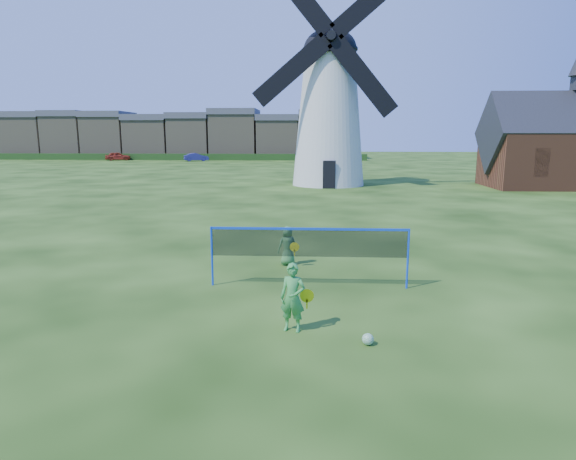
{
  "coord_description": "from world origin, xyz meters",
  "views": [
    {
      "loc": [
        0.85,
        -11.52,
        3.83
      ],
      "look_at": [
        0.2,
        0.5,
        1.5
      ],
      "focal_mm": 30.43,
      "sensor_mm": 36.0,
      "label": 1
    }
  ],
  "objects_px": {
    "chapel": "(573,147)",
    "player_boy": "(288,246)",
    "car_right": "(196,157)",
    "play_ball": "(368,339)",
    "windmill": "(329,109)",
    "badminton_net": "(309,244)",
    "car_left": "(118,156)",
    "player_girl": "(293,298)"
  },
  "relations": [
    {
      "from": "chapel",
      "to": "player_boy",
      "type": "bearing_deg",
      "value": -130.32
    },
    {
      "from": "car_right",
      "to": "play_ball",
      "type": "bearing_deg",
      "value": 176.52
    },
    {
      "from": "windmill",
      "to": "badminton_net",
      "type": "xyz_separation_m",
      "value": [
        -1.19,
        -26.58,
        -4.73
      ]
    },
    {
      "from": "windmill",
      "to": "badminton_net",
      "type": "relative_size",
      "value": 3.26
    },
    {
      "from": "car_left",
      "to": "car_right",
      "type": "distance_m",
      "value": 13.01
    },
    {
      "from": "badminton_net",
      "to": "player_girl",
      "type": "xyz_separation_m",
      "value": [
        -0.28,
        -2.91,
        -0.45
      ]
    },
    {
      "from": "chapel",
      "to": "car_left",
      "type": "xyz_separation_m",
      "value": [
        -50.11,
        38.12,
        -2.35
      ]
    },
    {
      "from": "chapel",
      "to": "play_ball",
      "type": "relative_size",
      "value": 57.37
    },
    {
      "from": "windmill",
      "to": "play_ball",
      "type": "distance_m",
      "value": 30.63
    },
    {
      "from": "chapel",
      "to": "badminton_net",
      "type": "relative_size",
      "value": 2.5
    },
    {
      "from": "player_girl",
      "to": "car_left",
      "type": "distance_m",
      "value": 73.34
    },
    {
      "from": "player_girl",
      "to": "car_right",
      "type": "distance_m",
      "value": 67.33
    },
    {
      "from": "chapel",
      "to": "car_right",
      "type": "height_order",
      "value": "chapel"
    },
    {
      "from": "chapel",
      "to": "player_boy",
      "type": "height_order",
      "value": "chapel"
    },
    {
      "from": "badminton_net",
      "to": "car_left",
      "type": "height_order",
      "value": "badminton_net"
    },
    {
      "from": "windmill",
      "to": "player_girl",
      "type": "bearing_deg",
      "value": -92.85
    },
    {
      "from": "car_left",
      "to": "car_right",
      "type": "relative_size",
      "value": 1.03
    },
    {
      "from": "windmill",
      "to": "player_boy",
      "type": "bearing_deg",
      "value": -94.33
    },
    {
      "from": "badminton_net",
      "to": "player_girl",
      "type": "bearing_deg",
      "value": -95.51
    },
    {
      "from": "chapel",
      "to": "car_left",
      "type": "distance_m",
      "value": 63.01
    },
    {
      "from": "play_ball",
      "to": "windmill",
      "type": "bearing_deg",
      "value": 89.92
    },
    {
      "from": "badminton_net",
      "to": "player_boy",
      "type": "xyz_separation_m",
      "value": [
        -0.66,
        2.14,
        -0.55
      ]
    },
    {
      "from": "player_boy",
      "to": "play_ball",
      "type": "xyz_separation_m",
      "value": [
        1.81,
        -5.64,
        -0.48
      ]
    },
    {
      "from": "windmill",
      "to": "play_ball",
      "type": "xyz_separation_m",
      "value": [
        -0.04,
        -30.08,
        -5.76
      ]
    },
    {
      "from": "player_girl",
      "to": "car_left",
      "type": "height_order",
      "value": "player_girl"
    },
    {
      "from": "player_boy",
      "to": "chapel",
      "type": "bearing_deg",
      "value": -151.58
    },
    {
      "from": "badminton_net",
      "to": "player_girl",
      "type": "distance_m",
      "value": 2.96
    },
    {
      "from": "car_left",
      "to": "car_right",
      "type": "height_order",
      "value": "car_left"
    },
    {
      "from": "windmill",
      "to": "chapel",
      "type": "relative_size",
      "value": 1.3
    },
    {
      "from": "badminton_net",
      "to": "car_left",
      "type": "bearing_deg",
      "value": 115.8
    },
    {
      "from": "badminton_net",
      "to": "play_ball",
      "type": "height_order",
      "value": "badminton_net"
    },
    {
      "from": "chapel",
      "to": "car_right",
      "type": "relative_size",
      "value": 3.42
    },
    {
      "from": "windmill",
      "to": "badminton_net",
      "type": "bearing_deg",
      "value": -92.56
    },
    {
      "from": "player_boy",
      "to": "player_girl",
      "type": "bearing_deg",
      "value": 73.06
    },
    {
      "from": "player_girl",
      "to": "car_right",
      "type": "xyz_separation_m",
      "value": [
        -17.65,
        64.97,
        -0.08
      ]
    },
    {
      "from": "chapel",
      "to": "badminton_net",
      "type": "height_order",
      "value": "chapel"
    },
    {
      "from": "play_ball",
      "to": "car_left",
      "type": "relative_size",
      "value": 0.06
    },
    {
      "from": "play_ball",
      "to": "chapel",
      "type": "bearing_deg",
      "value": 58.11
    },
    {
      "from": "badminton_net",
      "to": "car_right",
      "type": "xyz_separation_m",
      "value": [
        -17.94,
        62.06,
        -0.53
      ]
    },
    {
      "from": "badminton_net",
      "to": "player_boy",
      "type": "bearing_deg",
      "value": 107.24
    },
    {
      "from": "badminton_net",
      "to": "play_ball",
      "type": "xyz_separation_m",
      "value": [
        1.15,
        -3.51,
        -1.03
      ]
    },
    {
      "from": "windmill",
      "to": "car_right",
      "type": "xyz_separation_m",
      "value": [
        -19.12,
        35.49,
        -5.26
      ]
    }
  ]
}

